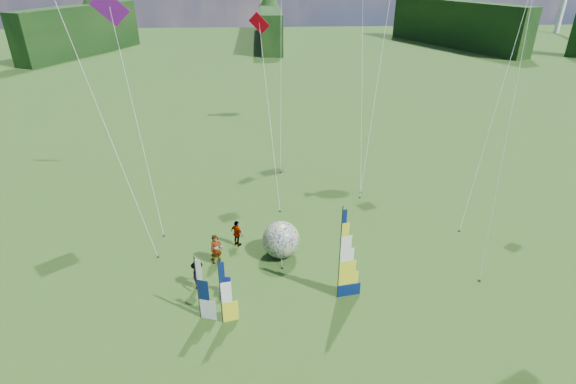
{
  "coord_description": "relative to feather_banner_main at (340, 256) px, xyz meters",
  "views": [
    {
      "loc": [
        -2.2,
        -15.97,
        15.87
      ],
      "look_at": [
        -1.0,
        4.0,
        5.5
      ],
      "focal_mm": 28.0,
      "sensor_mm": 36.0,
      "label": 1
    }
  ],
  "objects": [
    {
      "name": "ground",
      "position": [
        -1.51,
        -2.34,
        -2.66
      ],
      "size": [
        220.0,
        220.0,
        0.0
      ],
      "primitive_type": "plane",
      "color": "#3B5219",
      "rests_on": "ground"
    },
    {
      "name": "treeline_ring",
      "position": [
        -1.51,
        -2.34,
        1.34
      ],
      "size": [
        210.0,
        210.0,
        8.0
      ],
      "primitive_type": null,
      "color": "#203E13",
      "rests_on": "ground"
    },
    {
      "name": "feather_banner_main",
      "position": [
        0.0,
        0.0,
        0.0
      ],
      "size": [
        1.43,
        0.33,
        5.33
      ],
      "primitive_type": null,
      "rotation": [
        0.0,
        0.0,
        0.16
      ],
      "color": "#07184D",
      "rests_on": "ground"
    },
    {
      "name": "side_banner_left",
      "position": [
        -5.9,
        -1.5,
        -0.85
      ],
      "size": [
        1.01,
        0.31,
        3.63
      ],
      "primitive_type": null,
      "rotation": [
        0.0,
        0.0,
        0.21
      ],
      "color": "yellow",
      "rests_on": "ground"
    },
    {
      "name": "side_banner_far",
      "position": [
        -7.02,
        -1.09,
        -0.88
      ],
      "size": [
        1.03,
        0.4,
        3.56
      ],
      "primitive_type": null,
      "rotation": [
        0.0,
        0.0,
        -0.29
      ],
      "color": "white",
      "rests_on": "ground"
    },
    {
      "name": "bol_inflatable",
      "position": [
        -2.78,
        3.99,
        -1.55
      ],
      "size": [
        2.67,
        2.67,
        2.23
      ],
      "primitive_type": "sphere",
      "rotation": [
        0.0,
        0.0,
        -0.23
      ],
      "color": "#050990",
      "rests_on": "ground"
    },
    {
      "name": "spectator_a",
      "position": [
        -6.58,
        3.46,
        -1.73
      ],
      "size": [
        0.81,
        0.71,
        1.88
      ],
      "primitive_type": "imported",
      "rotation": [
        0.0,
        0.0,
        0.47
      ],
      "color": "#66594C",
      "rests_on": "ground"
    },
    {
      "name": "spectator_b",
      "position": [
        -6.58,
        3.69,
        -1.84
      ],
      "size": [
        0.86,
        0.55,
        1.64
      ],
      "primitive_type": "imported",
      "rotation": [
        0.0,
        0.0,
        -0.21
      ],
      "color": "#66594C",
      "rests_on": "ground"
    },
    {
      "name": "spectator_c",
      "position": [
        -7.38,
        1.21,
        -1.8
      ],
      "size": [
        0.49,
        1.15,
        1.74
      ],
      "primitive_type": "imported",
      "rotation": [
        0.0,
        0.0,
        1.5
      ],
      "color": "#66594C",
      "rests_on": "ground"
    },
    {
      "name": "spectator_d",
      "position": [
        -5.45,
        5.23,
        -1.8
      ],
      "size": [
        1.01,
        1.01,
        1.73
      ],
      "primitive_type": "imported",
      "rotation": [
        0.0,
        0.0,
        2.35
      ],
      "color": "#66594C",
      "rests_on": "ground"
    },
    {
      "name": "camp_chair",
      "position": [
        -5.91,
        0.44,
        -2.13
      ],
      "size": [
        0.69,
        0.69,
        1.06
      ],
      "primitive_type": null,
      "rotation": [
        0.0,
        0.0,
        -0.13
      ],
      "color": "#0E0F56",
      "rests_on": "ground"
    },
    {
      "name": "kite_whale",
      "position": [
        4.35,
        17.54,
        6.61
      ],
      "size": [
        4.83,
        14.9,
        18.56
      ],
      "primitive_type": null,
      "rotation": [
        0.0,
        0.0,
        0.02
      ],
      "color": "black",
      "rests_on": "ground"
    },
    {
      "name": "kite_rainbow_delta",
      "position": [
        -11.71,
        9.73,
        4.95
      ],
      "size": [
        7.1,
        10.54,
        15.23
      ],
      "primitive_type": null,
      "rotation": [
        0.0,
        0.0,
        0.01
      ],
      "color": "red",
      "rests_on": "ground"
    },
    {
      "name": "kite_parafoil",
      "position": [
        9.34,
        3.76,
        7.39
      ],
      "size": [
        8.3,
        10.78,
        20.11
      ],
      "primitive_type": null,
      "rotation": [
        0.0,
        0.0,
        0.23
      ],
      "color": "#B51227",
      "rests_on": "ground"
    },
    {
      "name": "small_kite_red",
      "position": [
        -3.17,
        13.02,
        3.88
      ],
      "size": [
        6.85,
        10.88,
        13.08
      ],
      "primitive_type": null,
      "rotation": [
        0.0,
        0.0,
        -0.32
      ],
      "color": "red",
      "rests_on": "ground"
    },
    {
      "name": "small_kite_orange",
      "position": [
        5.07,
        15.22,
        5.12
      ],
      "size": [
        9.75,
        12.47,
        15.56
      ],
      "primitive_type": null,
      "rotation": [
        0.0,
        0.0,
        -0.41
      ],
      "color": "orange",
      "rests_on": "ground"
    },
    {
      "name": "small_kite_yellow",
      "position": [
        11.84,
        9.84,
        4.97
      ],
      "size": [
        8.69,
        10.61,
        15.27
      ],
      "primitive_type": null,
      "rotation": [
        0.0,
        0.0,
        -0.11
      ],
      "color": "#F6F61A",
      "rests_on": "ground"
    },
    {
      "name": "small_kite_pink",
      "position": [
        -12.64,
        6.46,
        5.88
      ],
      "size": [
        7.83,
        7.42,
        17.09
      ],
      "primitive_type": null,
      "rotation": [
        0.0,
        0.0,
        0.08
      ],
      "color": "pink",
      "rests_on": "ground"
    },
    {
      "name": "small_kite_green",
      "position": [
        -1.96,
        20.82,
        6.27
      ],
      "size": [
        5.76,
        12.93,
        17.87
      ],
      "primitive_type": null,
      "rotation": [
        0.0,
        0.0,
        0.22
      ],
      "color": "green",
      "rests_on": "ground"
    }
  ]
}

